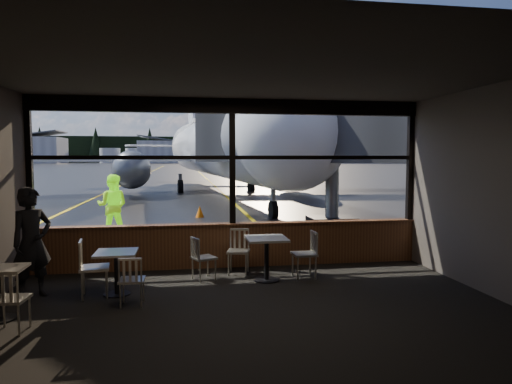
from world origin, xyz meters
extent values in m
plane|color=black|center=(0.00, 120.00, 0.00)|extent=(520.00, 520.00, 0.00)
cube|color=black|center=(0.00, -3.00, 0.01)|extent=(8.00, 6.00, 0.01)
cube|color=#38332D|center=(0.00, -3.00, 3.50)|extent=(8.00, 6.00, 0.04)
cube|color=#49403A|center=(4.00, -3.00, 1.75)|extent=(0.04, 6.00, 3.50)
cube|color=#49403A|center=(0.00, -6.00, 1.75)|extent=(8.00, 0.04, 3.50)
cube|color=#4F2B18|center=(0.00, 0.00, 0.45)|extent=(8.00, 0.28, 0.90)
cube|color=black|center=(0.00, 0.00, 3.35)|extent=(8.00, 0.18, 0.30)
cube|color=black|center=(-3.95, 0.00, 2.20)|extent=(0.12, 0.12, 2.60)
cube|color=black|center=(0.00, 0.00, 2.20)|extent=(0.12, 0.12, 2.60)
cube|color=black|center=(3.95, 0.00, 2.20)|extent=(0.12, 0.12, 2.60)
cube|color=black|center=(0.00, 0.00, 2.30)|extent=(8.00, 0.10, 0.08)
imported|color=black|center=(-3.46, -1.58, 0.91)|extent=(0.78, 0.78, 1.82)
imported|color=#BFF219|center=(-3.04, 4.23, 0.90)|extent=(0.93, 0.76, 1.81)
cone|color=#E53E07|center=(-0.39, 8.13, 0.22)|extent=(0.32, 0.32, 0.45)
cylinder|color=silver|center=(-30.00, 182.00, 3.00)|extent=(8.00, 8.00, 6.00)
cylinder|color=silver|center=(-20.00, 182.00, 3.00)|extent=(8.00, 8.00, 6.00)
cylinder|color=silver|center=(-10.00, 182.00, 3.00)|extent=(8.00, 8.00, 6.00)
cube|color=black|center=(0.00, 210.00, 6.00)|extent=(360.00, 3.00, 12.00)
camera|label=1|loc=(-1.01, -9.41, 2.30)|focal=32.00mm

